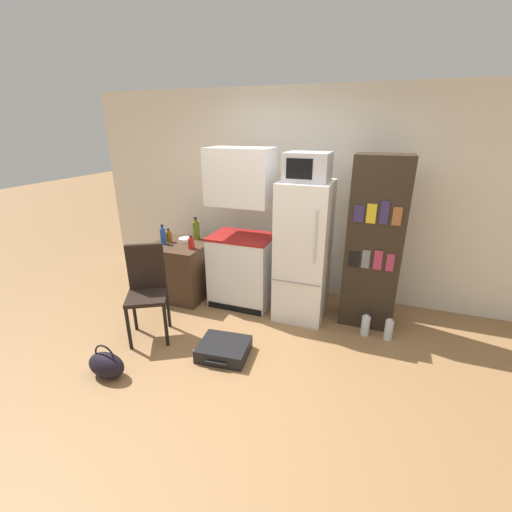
% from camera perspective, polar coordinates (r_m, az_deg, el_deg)
% --- Properties ---
extents(ground_plane, '(24.00, 24.00, 0.00)m').
position_cam_1_polar(ground_plane, '(3.30, -1.29, -19.64)').
color(ground_plane, olive).
extents(wall_back, '(6.40, 0.10, 2.59)m').
position_cam_1_polar(wall_back, '(4.47, 10.55, 9.62)').
color(wall_back, silver).
rests_on(wall_back, ground_plane).
extents(side_table, '(0.69, 0.70, 0.72)m').
position_cam_1_polar(side_table, '(4.64, -12.19, -2.19)').
color(side_table, '#422D1E').
rests_on(side_table, ground_plane).
extents(kitchen_hutch, '(0.75, 0.56, 1.92)m').
position_cam_1_polar(kitchen_hutch, '(4.16, -2.40, 3.21)').
color(kitchen_hutch, white).
rests_on(kitchen_hutch, ground_plane).
extents(refrigerator, '(0.56, 0.63, 1.60)m').
position_cam_1_polar(refrigerator, '(3.94, 7.90, 0.72)').
color(refrigerator, white).
rests_on(refrigerator, ground_plane).
extents(microwave, '(0.46, 0.43, 0.29)m').
position_cam_1_polar(microwave, '(3.72, 8.62, 14.50)').
color(microwave, '#B7B7BC').
rests_on(microwave, refrigerator).
extents(bookshelf, '(0.57, 0.40, 1.89)m').
position_cam_1_polar(bookshelf, '(3.92, 19.05, 1.88)').
color(bookshelf, '#2D2319').
rests_on(bookshelf, ground_plane).
extents(bottle_olive_oil, '(0.09, 0.09, 0.30)m').
position_cam_1_polar(bottle_olive_oil, '(4.64, -9.95, 4.35)').
color(bottle_olive_oil, '#566619').
rests_on(bottle_olive_oil, side_table).
extents(bottle_amber_beer, '(0.07, 0.07, 0.18)m').
position_cam_1_polar(bottle_amber_beer, '(4.60, -14.31, 3.20)').
color(bottle_amber_beer, brown).
rests_on(bottle_amber_beer, side_table).
extents(bottle_ketchup_red, '(0.08, 0.08, 0.17)m').
position_cam_1_polar(bottle_ketchup_red, '(4.28, -10.74, 2.12)').
color(bottle_ketchup_red, '#AD1914').
rests_on(bottle_ketchup_red, side_table).
extents(bottle_blue_soda, '(0.07, 0.07, 0.25)m').
position_cam_1_polar(bottle_blue_soda, '(4.53, -15.25, 3.27)').
color(bottle_blue_soda, '#1E47A3').
rests_on(bottle_blue_soda, side_table).
extents(bowl, '(0.17, 0.17, 0.05)m').
position_cam_1_polar(bowl, '(4.57, -11.68, 2.65)').
color(bowl, silver).
rests_on(bowl, side_table).
extents(chair, '(0.55, 0.55, 1.00)m').
position_cam_1_polar(chair, '(3.78, -17.75, -4.44)').
color(chair, black).
rests_on(chair, ground_plane).
extents(suitcase_large_flat, '(0.52, 0.47, 0.14)m').
position_cam_1_polar(suitcase_large_flat, '(3.53, -5.38, -15.19)').
color(suitcase_large_flat, black).
rests_on(suitcase_large_flat, ground_plane).
extents(handbag, '(0.36, 0.20, 0.33)m').
position_cam_1_polar(handbag, '(3.51, -23.67, -16.27)').
color(handbag, black).
rests_on(handbag, ground_plane).
extents(water_bottle_front, '(0.09, 0.09, 0.28)m').
position_cam_1_polar(water_bottle_front, '(3.97, 17.79, -10.88)').
color(water_bottle_front, silver).
rests_on(water_bottle_front, ground_plane).
extents(water_bottle_middle, '(0.09, 0.09, 0.28)m').
position_cam_1_polar(water_bottle_middle, '(3.98, 21.25, -11.30)').
color(water_bottle_middle, silver).
rests_on(water_bottle_middle, ground_plane).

